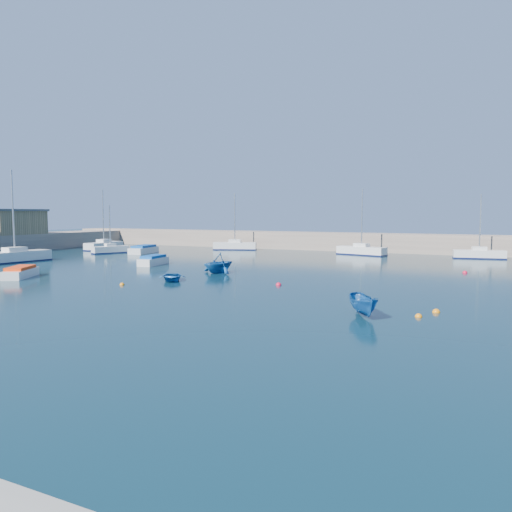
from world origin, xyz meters
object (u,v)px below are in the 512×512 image
at_px(sailboat_3, 110,249).
at_px(sailboat_6, 361,250).
at_px(motorboat_1, 153,260).
at_px(motorboat_2, 144,249).
at_px(sailboat_7, 479,254).
at_px(sailboat_5, 235,246).
at_px(sailboat_4, 104,245).
at_px(sailboat_2, 15,256).
at_px(brick_shed_a, 11,223).
at_px(motorboat_0, 21,272).
at_px(dinghy_left, 218,263).
at_px(dinghy_right, 364,305).
at_px(dinghy_center, 172,277).

xyz_separation_m(sailboat_3, sailboat_6, (31.70, 12.46, 0.07)).
height_order(motorboat_1, motorboat_2, motorboat_2).
bearing_deg(motorboat_2, sailboat_7, 4.26).
distance_m(sailboat_5, sailboat_6, 19.48).
xyz_separation_m(sailboat_5, sailboat_6, (19.46, -0.86, -0.01)).
bearing_deg(sailboat_7, sailboat_4, 89.17).
bearing_deg(sailboat_4, motorboat_1, -40.21).
height_order(sailboat_3, motorboat_2, sailboat_3).
relative_size(sailboat_6, motorboat_2, 1.51).
bearing_deg(sailboat_5, sailboat_7, -110.31).
relative_size(sailboat_2, sailboat_3, 1.56).
height_order(brick_shed_a, motorboat_1, brick_shed_a).
bearing_deg(motorboat_1, motorboat_2, 123.91).
bearing_deg(brick_shed_a, motorboat_1, -12.76).
bearing_deg(sailboat_7, motorboat_2, 95.07).
xyz_separation_m(sailboat_6, motorboat_0, (-20.48, -35.75, -0.16)).
xyz_separation_m(sailboat_3, motorboat_2, (4.09, 2.06, -0.02)).
relative_size(brick_shed_a, sailboat_3, 1.21).
relative_size(sailboat_3, motorboat_2, 1.16).
height_order(sailboat_2, sailboat_4, sailboat_2).
xyz_separation_m(motorboat_1, dinghy_left, (9.86, -3.13, 0.45)).
bearing_deg(brick_shed_a, sailboat_4, 36.66).
relative_size(sailboat_3, dinghy_right, 2.14).
height_order(sailboat_4, dinghy_center, sailboat_4).
xyz_separation_m(sailboat_4, sailboat_7, (51.63, 8.56, -0.04)).
xyz_separation_m(brick_shed_a, motorboat_0, (27.41, -20.47, -3.64)).
bearing_deg(sailboat_5, sailboat_6, -113.14).
height_order(sailboat_7, dinghy_center, sailboat_7).
bearing_deg(motorboat_0, sailboat_6, 31.13).
bearing_deg(sailboat_3, sailboat_4, 164.34).
bearing_deg(motorboat_1, sailboat_5, 88.26).
xyz_separation_m(sailboat_2, dinghy_center, (24.93, -4.87, -0.35)).
distance_m(sailboat_3, sailboat_4, 7.60).
bearing_deg(motorboat_1, dinghy_center, -54.21).
height_order(motorboat_0, motorboat_1, motorboat_1).
distance_m(sailboat_2, dinghy_right, 44.11).
bearing_deg(sailboat_7, dinghy_center, 136.16).
distance_m(brick_shed_a, sailboat_4, 13.44).
bearing_deg(sailboat_2, sailboat_6, 45.80).
bearing_deg(sailboat_2, motorboat_1, 22.22).
xyz_separation_m(sailboat_2, sailboat_5, (13.07, 27.70, -0.05)).
height_order(sailboat_3, sailboat_4, sailboat_4).
height_order(brick_shed_a, sailboat_3, sailboat_3).
height_order(motorboat_0, dinghy_center, motorboat_0).
xyz_separation_m(sailboat_3, sailboat_7, (45.85, 13.50, 0.04)).
bearing_deg(brick_shed_a, sailboat_6, 17.69).
bearing_deg(sailboat_4, sailboat_3, -45.20).
bearing_deg(sailboat_6, dinghy_right, -151.18).
bearing_deg(motorboat_2, sailboat_6, 9.59).
height_order(sailboat_4, motorboat_0, sailboat_4).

